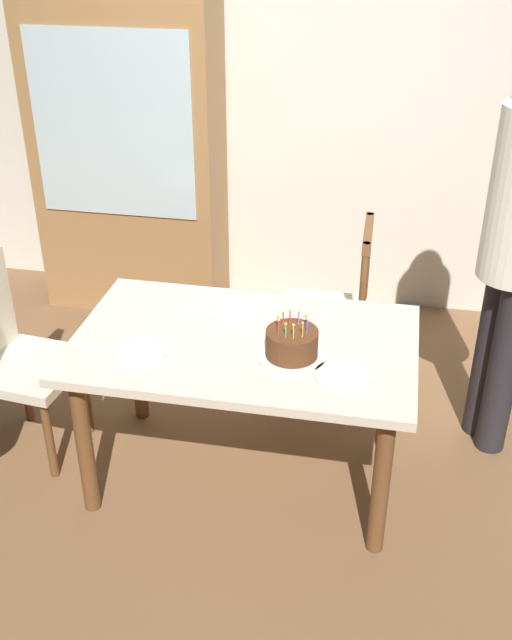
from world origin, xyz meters
TOP-DOWN VIEW (x-y plane):
  - ground at (0.00, 0.00)m, footprint 6.40×6.40m
  - back_wall at (0.00, 1.85)m, footprint 6.40×0.10m
  - dining_table at (0.00, 0.00)m, footprint 1.42×0.87m
  - birthday_cake at (0.21, -0.09)m, footprint 0.28×0.28m
  - plate_near_celebrant at (-0.39, -0.20)m, footprint 0.22×0.22m
  - plate_far_side at (-0.07, 0.20)m, footprint 0.22×0.22m
  - plate_near_guest at (0.43, -0.20)m, footprint 0.22×0.22m
  - fork_near_celebrant at (-0.55, -0.20)m, footprint 0.18×0.04m
  - fork_far_side at (-0.23, 0.20)m, footprint 0.18×0.02m
  - chair_spindle_back at (0.28, 0.76)m, footprint 0.45×0.45m
  - chair_upholstered at (-1.10, 0.02)m, footprint 0.49×0.48m
  - china_cabinet at (-1.03, 1.56)m, footprint 1.10×0.45m

SIDE VIEW (x-z plane):
  - ground at x=0.00m, z-range 0.00..0.00m
  - chair_spindle_back at x=0.28m, z-range -0.02..0.93m
  - chair_upholstered at x=-1.10m, z-range 0.06..1.01m
  - dining_table at x=0.00m, z-range 0.27..0.99m
  - fork_near_celebrant at x=-0.55m, z-range 0.73..0.73m
  - fork_far_side at x=-0.23m, z-range 0.73..0.73m
  - plate_near_celebrant at x=-0.39m, z-range 0.73..0.74m
  - plate_far_side at x=-0.07m, z-range 0.73..0.74m
  - plate_near_guest at x=0.43m, z-range 0.73..0.74m
  - birthday_cake at x=0.21m, z-range 0.69..0.88m
  - china_cabinet at x=-1.03m, z-range 0.00..1.90m
  - back_wall at x=0.00m, z-range 0.00..2.60m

